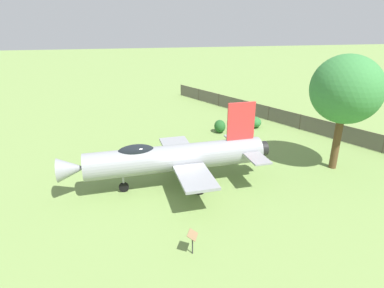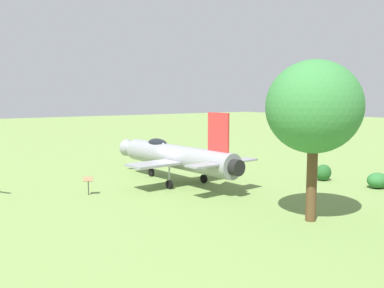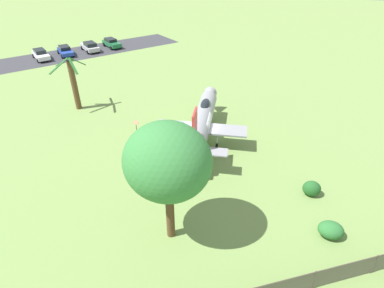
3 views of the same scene
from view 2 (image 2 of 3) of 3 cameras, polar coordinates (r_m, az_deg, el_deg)
The scene contains 6 objects.
ground_plane at distance 29.46m, azimuth -2.02°, elevation -5.41°, with size 200.00×200.00×0.00m, color #75934C.
display_jet at distance 29.41m, azimuth -2.48°, elevation -1.61°, with size 8.19×13.02×5.12m.
shade_tree at distance 20.73m, azimuth 16.47°, elevation 4.84°, with size 4.85×4.43×7.86m.
shrub_near_fence at distance 31.76m, azimuth 17.64°, elevation -3.76°, with size 1.27×1.02×1.18m.
shrub_by_tree at distance 30.46m, azimuth 24.19°, elevation -4.59°, with size 1.55×1.27×1.04m.
info_plaque at distance 26.56m, azimuth -14.10°, elevation -5.05°, with size 0.71×0.61×1.14m.
Camera 2 is at (15.95, 24.00, 6.10)m, focal length 38.73 mm.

